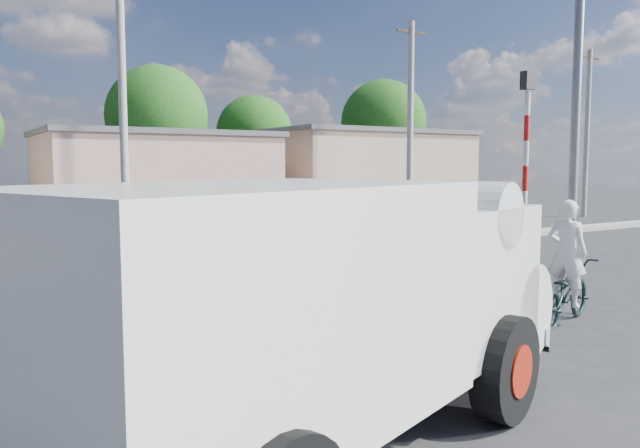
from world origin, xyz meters
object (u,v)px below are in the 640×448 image
traffic_pole (526,161)px  bicycle (565,293)px  truck (333,301)px  cyclist (566,272)px  streetlight (573,42)px  car_cream (368,204)px  car_red (413,207)px

traffic_pole → bicycle: bearing=-126.2°
truck → cyclist: size_ratio=3.64×
bicycle → streetlight: 5.50m
bicycle → traffic_pole: traffic_pole is taller
traffic_pole → streetlight: 2.56m
cyclist → traffic_pole: size_ratio=0.39×
car_cream → traffic_pole: bearing=133.7°
traffic_pole → car_cream: bearing=65.8°
car_red → traffic_pole: size_ratio=0.84×
streetlight → bicycle: bearing=-143.1°
car_red → streetlight: size_ratio=0.41×
truck → car_red: truck is taller
cyclist → car_red: 18.10m
streetlight → traffic_pole: bearing=162.3°
streetlight → truck: bearing=-155.9°
bicycle → car_cream: (7.81, 15.99, 0.27)m
truck → bicycle: (5.48, 1.66, -0.82)m
cyclist → car_red: size_ratio=0.46×
bicycle → streetlight: streetlight is taller
bicycle → traffic_pole: size_ratio=0.44×
cyclist → car_cream: cyclist is taller
car_red → traffic_pole: 15.45m
car_cream → truck: bearing=120.9°
bicycle → cyclist: cyclist is taller
truck → traffic_pole: size_ratio=1.41×
cyclist → streetlight: bearing=-71.7°
cyclist → car_cream: bearing=-44.7°
streetlight → cyclist: bearing=-143.1°
cyclist → traffic_pole: bearing=-54.9°
bicycle → traffic_pole: (1.64, 2.24, 2.09)m
car_red → bicycle: bearing=152.7°
bicycle → cyclist: size_ratio=1.15×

